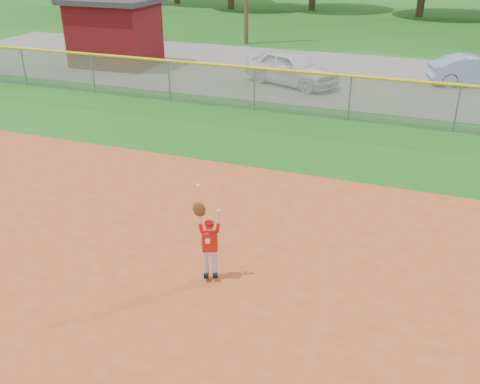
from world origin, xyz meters
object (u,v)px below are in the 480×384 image
ballplayer (208,240)px  car_white_a (292,68)px  utility_shed (115,32)px  car_blue (474,70)px

ballplayer → car_white_a: bearing=99.7°
car_white_a → utility_shed: utility_shed is taller
car_blue → car_white_a: bearing=92.5°
car_white_a → car_blue: car_white_a is taller
car_white_a → car_blue: 7.46m
car_blue → ballplayer: bearing=146.7°
car_white_a → ballplayer: bearing=-148.4°
car_blue → utility_shed: bearing=79.2°
car_blue → ballplayer: (-4.62, -16.53, 0.23)m
utility_shed → car_blue: bearing=7.0°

